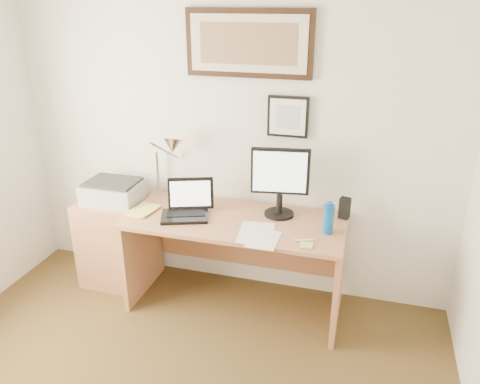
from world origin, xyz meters
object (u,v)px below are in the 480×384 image
(book, at_px, (134,208))
(lcd_monitor, at_px, (280,179))
(printer, at_px, (113,192))
(desk, at_px, (238,242))
(side_cabinet, at_px, (114,242))
(laptop, at_px, (187,208))
(water_bottle, at_px, (328,219))

(book, bearing_deg, lcd_monitor, 10.20)
(book, distance_m, printer, 0.28)
(book, bearing_deg, desk, 9.94)
(side_cabinet, relative_size, laptop, 1.82)
(book, distance_m, lcd_monitor, 1.14)
(desk, distance_m, printer, 1.08)
(side_cabinet, relative_size, desk, 0.46)
(laptop, bearing_deg, side_cabinet, 173.13)
(water_bottle, xyz_separation_m, lcd_monitor, (-0.38, 0.18, 0.19))
(water_bottle, xyz_separation_m, printer, (-1.71, 0.11, -0.04))
(side_cabinet, relative_size, printer, 1.66)
(printer, bearing_deg, lcd_monitor, 2.93)
(laptop, xyz_separation_m, printer, (-0.67, 0.11, 0.01))
(water_bottle, relative_size, book, 0.89)
(water_bottle, bearing_deg, book, -179.45)
(lcd_monitor, bearing_deg, book, -169.80)
(desk, distance_m, laptop, 0.48)
(laptop, xyz_separation_m, lcd_monitor, (0.66, 0.18, 0.23))
(desk, xyz_separation_m, lcd_monitor, (0.30, 0.06, 0.53))
(desk, height_order, laptop, laptop)
(side_cabinet, xyz_separation_m, water_bottle, (1.74, -0.09, 0.49))
(lcd_monitor, bearing_deg, water_bottle, -25.63)
(printer, bearing_deg, laptop, -9.26)
(water_bottle, distance_m, desk, 0.77)
(book, height_order, printer, printer)
(side_cabinet, height_order, printer, printer)
(side_cabinet, bearing_deg, printer, 33.76)
(book, relative_size, laptop, 0.59)
(book, xyz_separation_m, lcd_monitor, (1.09, 0.20, 0.28))
(laptop, relative_size, lcd_monitor, 0.77)
(water_bottle, relative_size, laptop, 0.52)
(side_cabinet, distance_m, laptop, 0.84)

